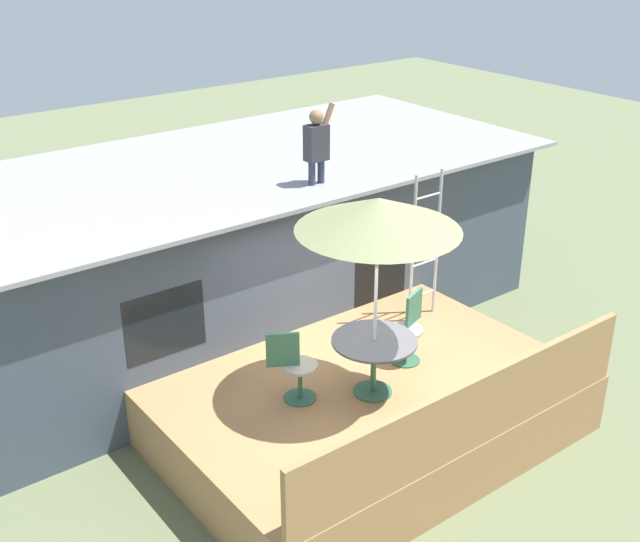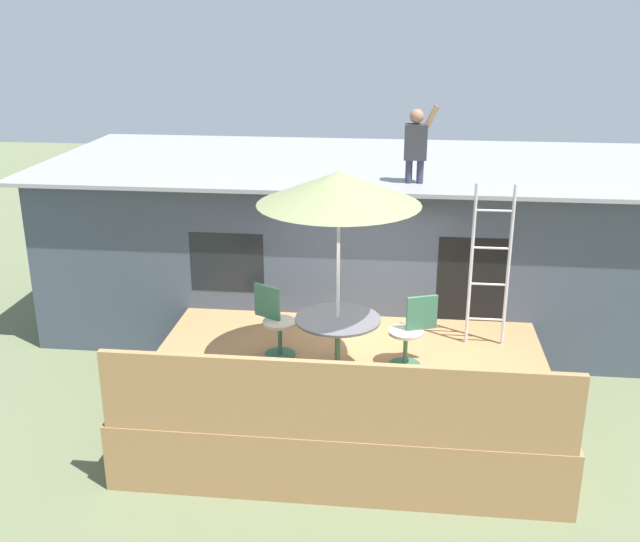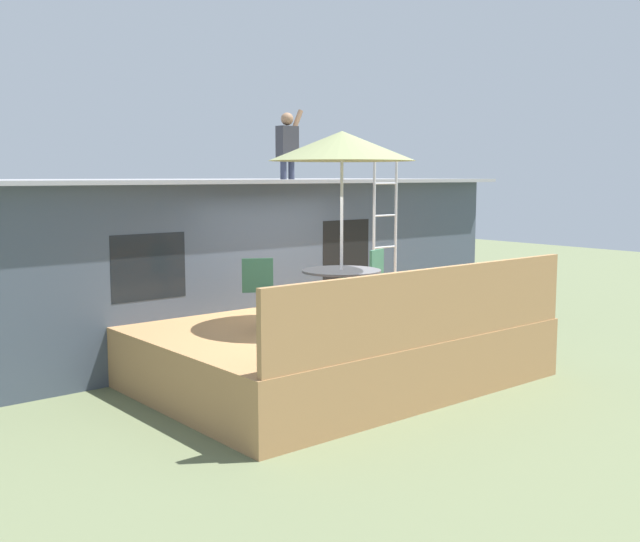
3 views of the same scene
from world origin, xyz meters
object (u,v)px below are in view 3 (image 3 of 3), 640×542
person_figure (288,141)px  patio_chair_left (268,294)px  patio_chair_right (373,283)px  patio_umbrella (342,146)px  patio_table (341,282)px  step_ladder (385,231)px

person_figure → patio_chair_left: (-1.74, -1.83, -2.06)m
patio_chair_right → patio_umbrella: bearing=0.0°
patio_chair_right → person_figure: bearing=-110.6°
patio_table → person_figure: person_figure is taller
patio_table → step_ladder: (1.89, 1.11, 0.51)m
patio_table → patio_chair_left: bearing=150.9°
patio_chair_right → patio_chair_left: bearing=-25.2°
patio_umbrella → patio_chair_right: (0.90, 0.34, -1.89)m
patio_table → patio_umbrella: patio_umbrella is taller
step_ladder → patio_chair_left: 2.89m
step_ladder → patio_table: bearing=-149.6°
patio_table → step_ladder: size_ratio=0.47×
patio_table → patio_chair_left: (-0.85, 0.47, -0.13)m
patio_umbrella → patio_chair_right: size_ratio=2.76×
patio_umbrella → person_figure: bearing=68.9°
patio_umbrella → patio_chair_left: bearing=150.9°
patio_umbrella → step_ladder: 2.52m
person_figure → patio_table: bearing=-111.1°
patio_chair_left → patio_chair_right: same height
person_figure → patio_chair_right: person_figure is taller
patio_table → patio_chair_left: 0.99m
step_ladder → person_figure: bearing=129.7°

